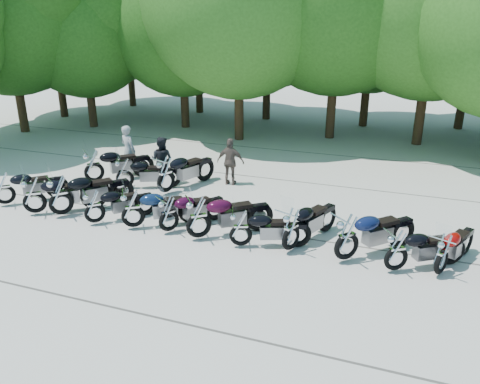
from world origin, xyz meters
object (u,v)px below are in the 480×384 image
(motorcycle_1, at_px, (34,194))
(motorcycle_16, at_px, (166,174))
(rider_0, at_px, (128,150))
(motorcycle_0, at_px, (4,187))
(motorcycle_9, at_px, (347,236))
(rider_2, at_px, (231,162))
(motorcycle_3, at_px, (94,206))
(rider_1, at_px, (162,160))
(motorcycle_6, at_px, (199,216))
(motorcycle_8, at_px, (291,228))
(motorcycle_11, at_px, (443,253))
(motorcycle_2, at_px, (60,194))
(motorcycle_5, at_px, (168,213))
(motorcycle_7, at_px, (241,227))
(motorcycle_14, at_px, (93,165))
(motorcycle_15, at_px, (124,172))
(motorcycle_4, at_px, (133,208))
(motorcycle_10, at_px, (397,250))

(motorcycle_1, distance_m, motorcycle_16, 4.07)
(rider_0, bearing_deg, motorcycle_0, 83.67)
(motorcycle_9, xyz_separation_m, rider_2, (-4.65, 4.33, 0.15))
(motorcycle_3, bearing_deg, motorcycle_0, 38.44)
(rider_1, relative_size, rider_2, 1.02)
(motorcycle_6, height_order, motorcycle_8, motorcycle_6)
(motorcycle_1, xyz_separation_m, motorcycle_9, (9.18, 0.24, 0.03))
(motorcycle_11, height_order, rider_0, rider_0)
(motorcycle_16, relative_size, rider_0, 1.35)
(motorcycle_2, bearing_deg, motorcycle_5, -140.72)
(motorcycle_7, distance_m, rider_1, 5.74)
(motorcycle_0, height_order, rider_1, rider_1)
(motorcycle_16, bearing_deg, motorcycle_14, 19.66)
(motorcycle_5, bearing_deg, motorcycle_0, 34.19)
(rider_1, bearing_deg, motorcycle_1, 59.45)
(motorcycle_2, xyz_separation_m, motorcycle_8, (6.95, 0.13, -0.06))
(rider_0, bearing_deg, motorcycle_1, 102.37)
(motorcycle_5, bearing_deg, motorcycle_1, 37.59)
(motorcycle_1, xyz_separation_m, rider_2, (4.53, 4.57, 0.18))
(rider_0, bearing_deg, motorcycle_16, 168.00)
(rider_1, bearing_deg, rider_2, -163.37)
(motorcycle_8, bearing_deg, motorcycle_1, 24.76)
(motorcycle_16, height_order, rider_2, rider_2)
(motorcycle_5, distance_m, motorcycle_15, 4.10)
(motorcycle_5, distance_m, motorcycle_7, 2.16)
(motorcycle_7, xyz_separation_m, motorcycle_9, (2.65, 0.16, 0.11))
(motorcycle_4, xyz_separation_m, rider_0, (-2.78, 4.21, 0.30))
(motorcycle_14, xyz_separation_m, rider_0, (0.62, 1.32, 0.25))
(motorcycle_14, bearing_deg, motorcycle_5, -167.38)
(motorcycle_8, height_order, motorcycle_11, motorcycle_8)
(motorcycle_11, height_order, rider_2, rider_2)
(motorcycle_0, height_order, motorcycle_15, motorcycle_0)
(motorcycle_8, bearing_deg, motorcycle_11, -157.22)
(motorcycle_2, bearing_deg, motorcycle_8, -140.84)
(motorcycle_9, bearing_deg, motorcycle_16, 20.96)
(motorcycle_2, height_order, motorcycle_11, motorcycle_2)
(motorcycle_4, bearing_deg, rider_0, -0.42)
(motorcycle_6, relative_size, motorcycle_7, 1.17)
(motorcycle_0, relative_size, motorcycle_4, 0.95)
(motorcycle_16, bearing_deg, motorcycle_4, 121.16)
(motorcycle_4, bearing_deg, motorcycle_5, -117.58)
(motorcycle_1, height_order, motorcycle_8, motorcycle_1)
(motorcycle_6, height_order, rider_0, rider_0)
(motorcycle_0, height_order, motorcycle_8, motorcycle_8)
(motorcycle_10, bearing_deg, motorcycle_3, 56.26)
(motorcycle_11, relative_size, rider_0, 1.08)
(motorcycle_6, relative_size, motorcycle_10, 1.15)
(motorcycle_1, distance_m, motorcycle_6, 5.32)
(motorcycle_2, relative_size, motorcycle_4, 1.11)
(motorcycle_6, bearing_deg, rider_0, 9.16)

